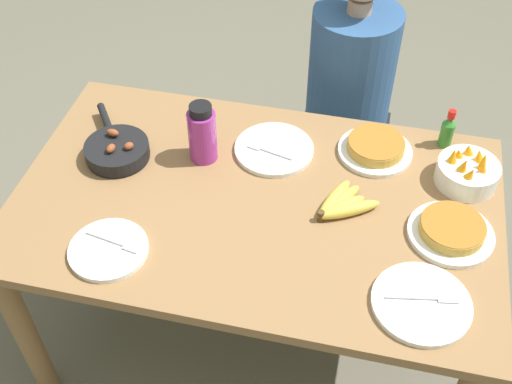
{
  "coord_description": "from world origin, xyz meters",
  "views": [
    {
      "loc": [
        0.29,
        -1.27,
        2.09
      ],
      "look_at": [
        0.0,
        0.0,
        0.75
      ],
      "focal_mm": 45.0,
      "sensor_mm": 36.0,
      "label": 1
    }
  ],
  "objects_px": {
    "frittata_plate_center": "(451,231)",
    "empty_plate_far_left": "(109,250)",
    "skillet": "(117,150)",
    "hot_sauce_bottle": "(448,130)",
    "empty_plate_near_front": "(421,303)",
    "empty_plate_far_right": "(274,149)",
    "frittata_plate_side": "(375,148)",
    "person_figure": "(345,121)",
    "banana_bunch": "(341,204)",
    "fruit_bowl_mango": "(467,172)",
    "water_bottle": "(202,134)"
  },
  "relations": [
    {
      "from": "hot_sauce_bottle",
      "to": "banana_bunch",
      "type": "bearing_deg",
      "value": -128.73
    },
    {
      "from": "hot_sauce_bottle",
      "to": "empty_plate_near_front",
      "type": "bearing_deg",
      "value": -93.73
    },
    {
      "from": "skillet",
      "to": "frittata_plate_side",
      "type": "bearing_deg",
      "value": -111.03
    },
    {
      "from": "frittata_plate_side",
      "to": "hot_sauce_bottle",
      "type": "distance_m",
      "value": 0.23
    },
    {
      "from": "fruit_bowl_mango",
      "to": "empty_plate_near_front",
      "type": "bearing_deg",
      "value": -102.43
    },
    {
      "from": "empty_plate_far_right",
      "to": "person_figure",
      "type": "distance_m",
      "value": 0.56
    },
    {
      "from": "banana_bunch",
      "to": "empty_plate_near_front",
      "type": "distance_m",
      "value": 0.38
    },
    {
      "from": "fruit_bowl_mango",
      "to": "empty_plate_far_right",
      "type": "bearing_deg",
      "value": 179.47
    },
    {
      "from": "hot_sauce_bottle",
      "to": "skillet",
      "type": "bearing_deg",
      "value": -163.96
    },
    {
      "from": "frittata_plate_side",
      "to": "hot_sauce_bottle",
      "type": "xyz_separation_m",
      "value": [
        0.21,
        0.09,
        0.04
      ]
    },
    {
      "from": "person_figure",
      "to": "water_bottle",
      "type": "bearing_deg",
      "value": -125.82
    },
    {
      "from": "banana_bunch",
      "to": "empty_plate_far_right",
      "type": "xyz_separation_m",
      "value": [
        -0.24,
        0.2,
        -0.01
      ]
    },
    {
      "from": "frittata_plate_side",
      "to": "empty_plate_far_right",
      "type": "xyz_separation_m",
      "value": [
        -0.31,
        -0.06,
        -0.01
      ]
    },
    {
      "from": "empty_plate_far_left",
      "to": "person_figure",
      "type": "xyz_separation_m",
      "value": [
        0.54,
        0.98,
        -0.23
      ]
    },
    {
      "from": "skillet",
      "to": "empty_plate_far_left",
      "type": "relative_size",
      "value": 1.36
    },
    {
      "from": "frittata_plate_center",
      "to": "person_figure",
      "type": "distance_m",
      "value": 0.84
    },
    {
      "from": "skillet",
      "to": "hot_sauce_bottle",
      "type": "bearing_deg",
      "value": -108.91
    },
    {
      "from": "empty_plate_far_right",
      "to": "fruit_bowl_mango",
      "type": "height_order",
      "value": "fruit_bowl_mango"
    },
    {
      "from": "hot_sauce_bottle",
      "to": "fruit_bowl_mango",
      "type": "bearing_deg",
      "value": -68.01
    },
    {
      "from": "frittata_plate_side",
      "to": "skillet",
      "type": "bearing_deg",
      "value": -166.08
    },
    {
      "from": "empty_plate_near_front",
      "to": "empty_plate_far_right",
      "type": "relative_size",
      "value": 1.02
    },
    {
      "from": "frittata_plate_center",
      "to": "frittata_plate_side",
      "type": "bearing_deg",
      "value": 128.78
    },
    {
      "from": "fruit_bowl_mango",
      "to": "person_figure",
      "type": "xyz_separation_m",
      "value": [
        -0.4,
        0.48,
        -0.26
      ]
    },
    {
      "from": "empty_plate_near_front",
      "to": "empty_plate_far_left",
      "type": "xyz_separation_m",
      "value": [
        -0.84,
        -0.01,
        0.0
      ]
    },
    {
      "from": "empty_plate_near_front",
      "to": "water_bottle",
      "type": "distance_m",
      "value": 0.81
    },
    {
      "from": "water_bottle",
      "to": "frittata_plate_center",
      "type": "bearing_deg",
      "value": -11.97
    },
    {
      "from": "empty_plate_far_right",
      "to": "person_figure",
      "type": "height_order",
      "value": "person_figure"
    },
    {
      "from": "banana_bunch",
      "to": "skillet",
      "type": "relative_size",
      "value": 0.64
    },
    {
      "from": "frittata_plate_center",
      "to": "hot_sauce_bottle",
      "type": "bearing_deg",
      "value": 93.83
    },
    {
      "from": "banana_bunch",
      "to": "empty_plate_far_right",
      "type": "height_order",
      "value": "banana_bunch"
    },
    {
      "from": "banana_bunch",
      "to": "skillet",
      "type": "height_order",
      "value": "skillet"
    },
    {
      "from": "empty_plate_near_front",
      "to": "fruit_bowl_mango",
      "type": "bearing_deg",
      "value": 77.57
    },
    {
      "from": "frittata_plate_center",
      "to": "frittata_plate_side",
      "type": "distance_m",
      "value": 0.38
    },
    {
      "from": "frittata_plate_side",
      "to": "person_figure",
      "type": "bearing_deg",
      "value": 106.74
    },
    {
      "from": "empty_plate_near_front",
      "to": "hot_sauce_bottle",
      "type": "relative_size",
      "value": 1.86
    },
    {
      "from": "banana_bunch",
      "to": "empty_plate_far_right",
      "type": "relative_size",
      "value": 0.75
    },
    {
      "from": "banana_bunch",
      "to": "empty_plate_far_left",
      "type": "relative_size",
      "value": 0.86
    },
    {
      "from": "empty_plate_near_front",
      "to": "empty_plate_far_left",
      "type": "relative_size",
      "value": 1.17
    },
    {
      "from": "person_figure",
      "to": "frittata_plate_center",
      "type": "bearing_deg",
      "value": -62.96
    },
    {
      "from": "frittata_plate_side",
      "to": "hot_sauce_bottle",
      "type": "bearing_deg",
      "value": 23.48
    },
    {
      "from": "empty_plate_far_left",
      "to": "banana_bunch",
      "type": "bearing_deg",
      "value": 26.7
    },
    {
      "from": "frittata_plate_side",
      "to": "empty_plate_far_left",
      "type": "bearing_deg",
      "value": -139.87
    },
    {
      "from": "frittata_plate_side",
      "to": "person_figure",
      "type": "height_order",
      "value": "person_figure"
    },
    {
      "from": "empty_plate_near_front",
      "to": "empty_plate_far_right",
      "type": "bearing_deg",
      "value": 134.68
    },
    {
      "from": "empty_plate_near_front",
      "to": "person_figure",
      "type": "relative_size",
      "value": 0.21
    },
    {
      "from": "frittata_plate_center",
      "to": "empty_plate_far_left",
      "type": "bearing_deg",
      "value": -163.62
    },
    {
      "from": "empty_plate_far_right",
      "to": "empty_plate_near_front",
      "type": "bearing_deg",
      "value": -45.32
    },
    {
      "from": "frittata_plate_center",
      "to": "person_figure",
      "type": "xyz_separation_m",
      "value": [
        -0.36,
        0.71,
        -0.24
      ]
    },
    {
      "from": "empty_plate_far_left",
      "to": "empty_plate_far_right",
      "type": "xyz_separation_m",
      "value": [
        0.36,
        0.5,
        -0.0
      ]
    },
    {
      "from": "empty_plate_far_right",
      "to": "frittata_plate_center",
      "type": "bearing_deg",
      "value": -23.06
    }
  ]
}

